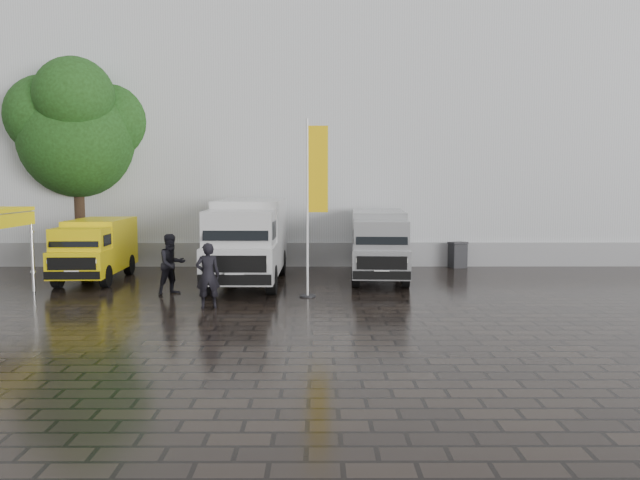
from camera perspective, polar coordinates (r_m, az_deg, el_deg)
The scene contains 11 objects.
ground at distance 18.34m, azimuth 0.80°, elevation -5.83°, with size 120.00×120.00×0.00m, color black.
exhibition_hall at distance 34.14m, azimuth 3.76°, elevation 9.50°, with size 44.00×16.00×12.00m, color silver.
hall_plinth at distance 26.21m, azimuth 4.88°, elevation -1.33°, with size 44.00×0.15×1.00m, color gray.
van_yellow at distance 23.78m, azimuth -19.84°, elevation -0.90°, with size 1.81×4.72×2.18m, color yellow, non-canonical shape.
van_white at distance 21.83m, azimuth -6.55°, elevation -0.20°, with size 2.23×6.69×2.90m, color silver, non-canonical shape.
van_silver at distance 22.82m, azimuth 5.39°, elevation -0.50°, with size 1.89×5.68×2.46m, color #A9ABAD, non-canonical shape.
flagpole at distance 19.09m, azimuth -0.61°, elevation 3.94°, with size 0.88×0.50×5.46m.
tree at distance 28.26m, azimuth -21.28°, elevation 9.22°, with size 4.88×4.88×8.76m.
wheelie_bin at distance 26.38m, azimuth 12.47°, elevation -1.32°, with size 0.64×0.64×1.07m, color black.
person_front at distance 17.83m, azimuth -10.21°, elevation -3.21°, with size 0.68×0.44×1.85m, color black.
person_tent at distance 20.27m, azimuth -13.41°, elevation -2.15°, with size 0.93×0.72×1.91m, color black.
Camera 1 is at (-0.31, -17.98, 3.59)m, focal length 35.00 mm.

